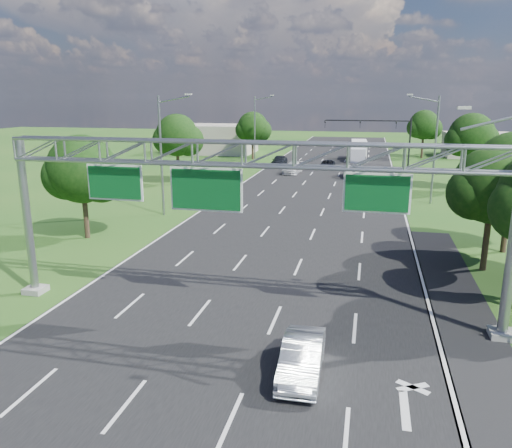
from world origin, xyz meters
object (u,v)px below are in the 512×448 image
(silver_sedan, at_px, (302,357))
(box_truck, at_px, (359,151))
(sign_gantry, at_px, (245,168))
(traffic_signal, at_px, (385,131))

(silver_sedan, distance_m, box_truck, 65.47)
(sign_gantry, bearing_deg, traffic_signal, 82.32)
(sign_gantry, xyz_separation_m, silver_sedan, (3.28, -4.78, -6.21))
(traffic_signal, height_order, silver_sedan, traffic_signal)
(silver_sedan, bearing_deg, sign_gantry, 123.11)
(sign_gantry, height_order, box_truck, sign_gantry)
(traffic_signal, relative_size, box_truck, 1.47)
(box_truck, bearing_deg, traffic_signal, -67.44)
(sign_gantry, distance_m, silver_sedan, 8.49)
(silver_sedan, xyz_separation_m, box_truck, (0.19, 65.46, 0.80))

